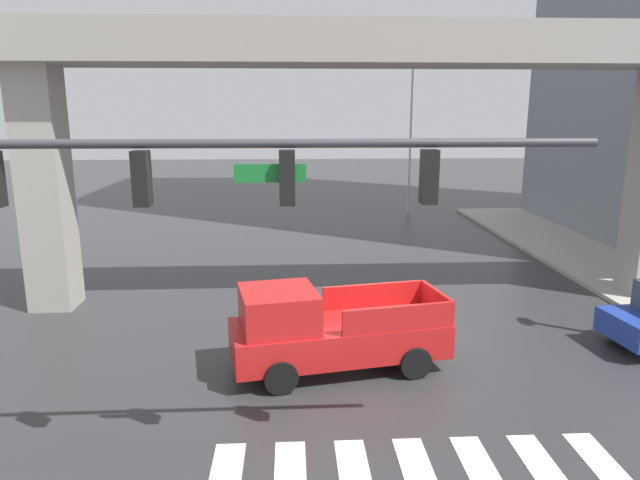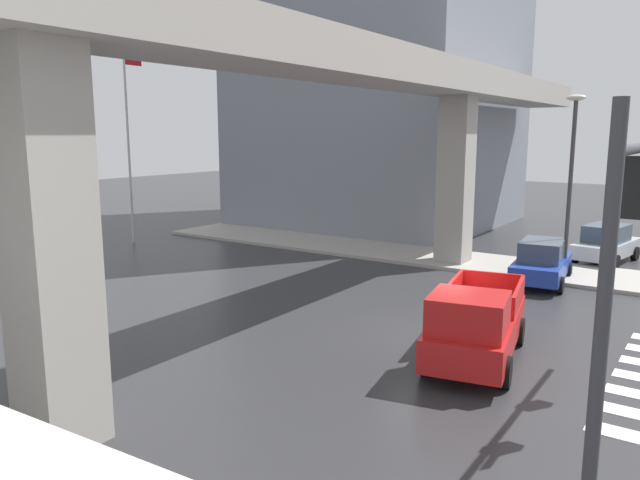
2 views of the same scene
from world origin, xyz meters
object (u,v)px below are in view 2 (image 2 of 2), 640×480
sedan_blue (542,262)px  street_lamp_near_corner (571,166)px  pickup_truck (475,326)px  sedan_silver (606,244)px  flagpole (129,132)px

sedan_blue → street_lamp_near_corner: (0.77, -0.69, 3.70)m
pickup_truck → street_lamp_near_corner: (10.30, 0.12, 3.57)m
sedan_blue → sedan_silver: 5.92m
flagpole → sedan_blue: bearing=-81.3°
sedan_silver → street_lamp_near_corner: size_ratio=0.63×
pickup_truck → sedan_blue: (9.53, 0.80, -0.14)m
sedan_blue → flagpole: flagpole is taller
sedan_silver → flagpole: flagpole is taller
sedan_silver → pickup_truck: bearing=177.9°
street_lamp_near_corner → flagpole: size_ratio=0.72×
sedan_silver → sedan_blue: bearing=166.6°
sedan_silver → street_lamp_near_corner: street_lamp_near_corner is taller
sedan_silver → flagpole: 24.04m
pickup_truck → sedan_blue: 9.57m
pickup_truck → sedan_silver: size_ratio=1.18×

